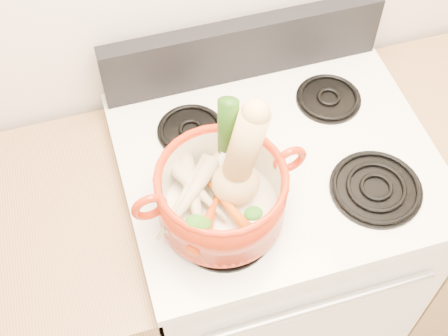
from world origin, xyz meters
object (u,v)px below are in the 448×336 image
object	(u,v)px
stove_body	(268,249)
squash	(236,159)
leek	(228,144)
dutch_oven	(221,195)

from	to	relation	value
stove_body	squash	world-z (taller)	squash
squash	leek	size ratio (longest dim) A/B	0.96
dutch_oven	squash	bearing A→B (deg)	19.72
stove_body	squash	distance (m)	0.70
leek	dutch_oven	bearing A→B (deg)	-95.66
dutch_oven	leek	world-z (taller)	leek
leek	squash	bearing A→B (deg)	-56.43
squash	stove_body	bearing A→B (deg)	36.24
stove_body	leek	bearing A→B (deg)	-156.57
stove_body	leek	xyz separation A→B (m)	(-0.15, -0.07, 0.68)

